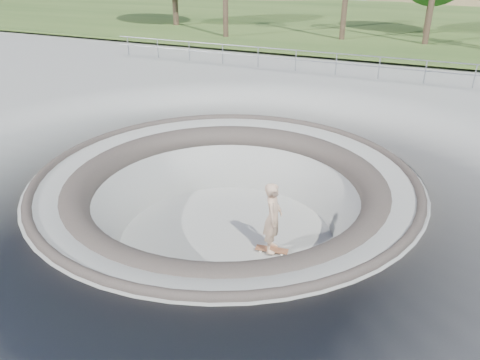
% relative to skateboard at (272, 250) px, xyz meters
% --- Properties ---
extents(ground, '(180.00, 180.00, 0.00)m').
position_rel_skateboard_xyz_m(ground, '(-1.48, 0.28, 1.83)').
color(ground, '#9A9B96').
rests_on(ground, ground).
extents(skate_bowl, '(14.00, 14.00, 4.10)m').
position_rel_skateboard_xyz_m(skate_bowl, '(-1.48, 0.28, -0.00)').
color(skate_bowl, '#9A9B96').
rests_on(skate_bowl, ground).
extents(grass_strip, '(180.00, 36.00, 0.12)m').
position_rel_skateboard_xyz_m(grass_strip, '(-1.48, 34.28, 2.05)').
color(grass_strip, '#324F1F').
rests_on(grass_strip, ground).
extents(distant_hills, '(103.20, 45.00, 28.60)m').
position_rel_skateboard_xyz_m(distant_hills, '(2.30, 57.45, -5.19)').
color(distant_hills, brown).
rests_on(distant_hills, ground).
extents(safety_railing, '(25.00, 0.06, 1.03)m').
position_rel_skateboard_xyz_m(safety_railing, '(-1.48, 12.28, 2.52)').
color(safety_railing, gray).
rests_on(safety_railing, ground).
extents(skateboard, '(0.91, 0.38, 0.09)m').
position_rel_skateboard_xyz_m(skateboard, '(0.00, 0.00, 0.00)').
color(skateboard, brown).
rests_on(skateboard, ground).
extents(skater, '(0.60, 0.80, 1.97)m').
position_rel_skateboard_xyz_m(skater, '(-0.00, 0.00, 1.01)').
color(skater, '#D4AA89').
rests_on(skater, skateboard).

